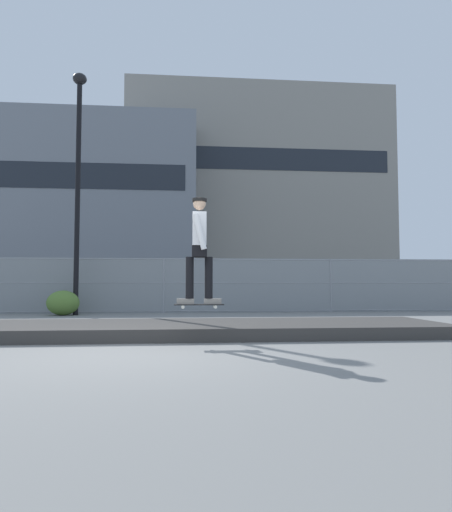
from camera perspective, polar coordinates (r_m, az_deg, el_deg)
The scene contains 11 objects.
ground_plane at distance 6.77m, azimuth -10.74°, elevation -11.65°, with size 120.00×120.00×0.00m, color slate.
gravel_berm at distance 9.14m, azimuth -9.30°, elevation -8.78°, with size 11.31×2.54×0.23m, color #3D3A38.
skateboard at distance 7.62m, azimuth -3.29°, elevation -5.95°, with size 0.80×0.22×0.07m.
skater at distance 7.64m, azimuth -3.26°, elevation 1.58°, with size 0.72×0.58×1.74m.
chain_fence at distance 15.99m, azimuth -7.59°, elevation -3.53°, with size 23.24×0.06×1.85m.
street_lamp at distance 15.95m, azimuth -17.53°, elevation 10.43°, with size 0.44×0.44×7.77m.
parked_car_near at distance 19.15m, azimuth -20.58°, elevation -3.60°, with size 4.43×2.00×1.66m.
parked_car_mid at distance 18.81m, azimuth -2.56°, elevation -3.82°, with size 4.55×2.26×1.66m.
library_building at distance 54.20m, azimuth -17.82°, elevation 5.29°, with size 25.95×15.12×18.02m.
office_block at distance 59.08m, azimuth 3.51°, elevation 7.27°, with size 30.69×13.92×23.81m.
shrub_left at distance 15.46m, azimuth -19.20°, elevation -5.40°, with size 1.00×0.82×0.77m.
Camera 1 is at (0.61, -6.67, 0.98)m, focal length 32.91 mm.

